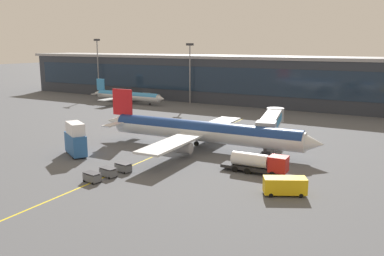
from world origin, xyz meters
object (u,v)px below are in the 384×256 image
(catering_lift, at_px, (76,139))
(commuter_jet_far, at_px, (128,96))
(baggage_cart_0, at_px, (92,177))
(baggage_cart_2, at_px, (123,167))
(fuel_tanker, at_px, (259,163))
(lavatory_truck, at_px, (284,185))
(main_airliner, at_px, (202,131))
(baggage_cart_1, at_px, (108,172))

(catering_lift, distance_m, commuter_jet_far, 69.63)
(catering_lift, xyz_separation_m, baggage_cart_0, (13.29, -9.94, -2.28))
(catering_lift, relative_size, baggage_cart_2, 2.52)
(fuel_tanker, xyz_separation_m, lavatory_truck, (6.49, -7.44, -0.32))
(main_airliner, xyz_separation_m, baggage_cart_1, (-4.52, -22.64, -2.85))
(fuel_tanker, bearing_deg, baggage_cart_0, -140.84)
(main_airliner, xyz_separation_m, fuel_tanker, (15.35, -9.28, -1.89))
(catering_lift, relative_size, commuter_jet_far, 0.23)
(main_airliner, height_order, baggage_cart_2, main_airliner)
(fuel_tanker, xyz_separation_m, baggage_cart_2, (-19.44, -10.19, -0.96))
(main_airliner, relative_size, baggage_cart_2, 16.54)
(lavatory_truck, bearing_deg, baggage_cart_0, -161.25)
(main_airliner, xyz_separation_m, baggage_cart_2, (-4.09, -19.47, -2.85))
(catering_lift, relative_size, baggage_cart_1, 2.52)
(baggage_cart_2, relative_size, commuter_jet_far, 0.09)
(baggage_cart_2, xyz_separation_m, commuter_jet_far, (-49.58, 63.54, 1.84))
(baggage_cart_2, distance_m, commuter_jet_far, 80.61)
(catering_lift, bearing_deg, baggage_cart_2, -14.27)
(baggage_cart_1, relative_size, baggage_cart_2, 1.00)
(fuel_tanker, relative_size, lavatory_truck, 1.75)
(baggage_cart_0, bearing_deg, baggage_cart_2, 82.33)
(lavatory_truck, xyz_separation_m, baggage_cart_0, (-26.79, -9.09, -0.64))
(baggage_cart_0, bearing_deg, baggage_cart_1, 82.33)
(main_airliner, height_order, commuter_jet_far, main_airliner)
(baggage_cart_1, bearing_deg, fuel_tanker, 33.92)
(main_airliner, distance_m, baggage_cart_2, 20.10)
(main_airliner, distance_m, baggage_cart_1, 23.27)
(baggage_cart_0, bearing_deg, lavatory_truck, 18.75)
(main_airliner, bearing_deg, commuter_jet_far, 140.61)
(catering_lift, distance_m, lavatory_truck, 40.12)
(lavatory_truck, height_order, baggage_cart_2, lavatory_truck)
(baggage_cart_1, height_order, baggage_cart_2, same)
(baggage_cart_1, bearing_deg, catering_lift, 153.73)
(main_airliner, bearing_deg, catering_lift, -138.96)
(fuel_tanker, xyz_separation_m, catering_lift, (-33.59, -6.59, 1.32))
(lavatory_truck, distance_m, commuter_jet_far, 96.95)
(baggage_cart_1, relative_size, commuter_jet_far, 0.09)
(main_airliner, bearing_deg, baggage_cart_1, -101.29)
(lavatory_truck, bearing_deg, catering_lift, 178.79)
(fuel_tanker, relative_size, baggage_cart_0, 3.84)
(fuel_tanker, distance_m, commuter_jet_far, 87.24)
(fuel_tanker, distance_m, lavatory_truck, 9.88)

